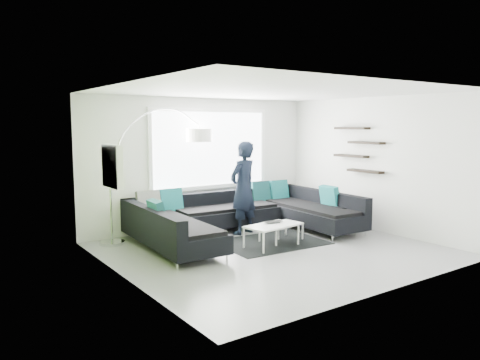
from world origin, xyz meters
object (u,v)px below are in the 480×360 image
sectional_sofa (247,217)px  arc_lamp (110,176)px  laptop (275,223)px  side_table (344,218)px  coffee_table (277,233)px  person (243,188)px

sectional_sofa → arc_lamp: (-2.38, 1.01, 0.88)m
arc_lamp → laptop: 3.16m
sectional_sofa → side_table: 2.14m
sectional_sofa → coffee_table: sectional_sofa is taller
side_table → laptop: bearing=-178.2°
person → laptop: person is taller
sectional_sofa → person: bearing=70.2°
sectional_sofa → arc_lamp: 2.73m
coffee_table → side_table: 1.85m
arc_lamp → side_table: arc_lamp is taller
coffee_table → laptop: 0.23m
arc_lamp → person: bearing=-20.4°
sectional_sofa → person: size_ratio=2.30×
arc_lamp → person: arc_lamp is taller
sectional_sofa → coffee_table: 0.78m
person → laptop: 1.19m
coffee_table → side_table: size_ratio=2.35×
laptop → coffee_table: bearing=25.5°
arc_lamp → person: (2.51, -0.71, -0.33)m
sectional_sofa → coffee_table: (0.16, -0.73, -0.20)m
side_table → coffee_table: bearing=-179.0°
sectional_sofa → side_table: (2.02, -0.70, -0.14)m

